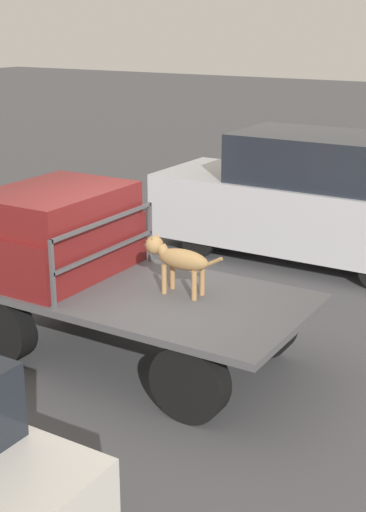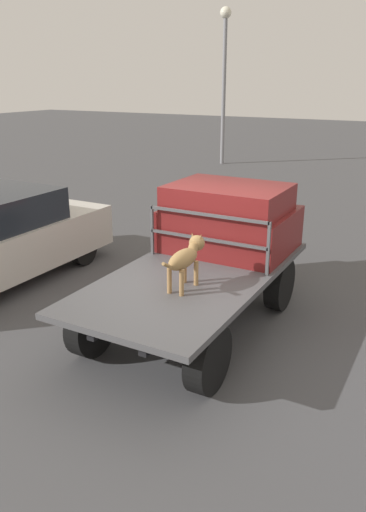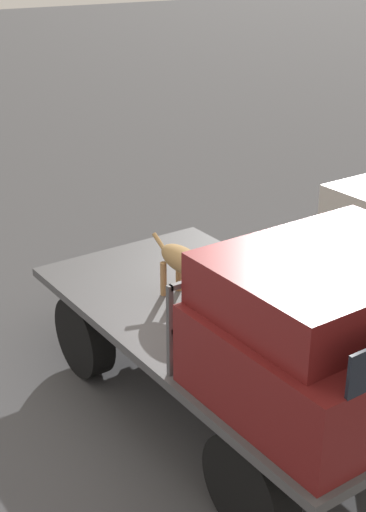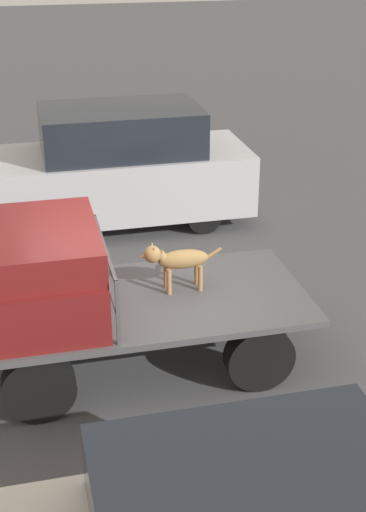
{
  "view_description": "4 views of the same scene",
  "coord_description": "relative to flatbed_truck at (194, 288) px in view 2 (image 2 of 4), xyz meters",
  "views": [
    {
      "loc": [
        -4.4,
        6.16,
        3.75
      ],
      "look_at": [
        -0.58,
        -0.14,
        1.31
      ],
      "focal_mm": 50.0,
      "sensor_mm": 36.0,
      "label": 1
    },
    {
      "loc": [
        -5.68,
        -2.96,
        3.38
      ],
      "look_at": [
        -0.58,
        -0.14,
        1.31
      ],
      "focal_mm": 35.0,
      "sensor_mm": 36.0,
      "label": 2
    },
    {
      "loc": [
        4.19,
        -3.44,
        3.89
      ],
      "look_at": [
        -0.58,
        -0.14,
        1.31
      ],
      "focal_mm": 50.0,
      "sensor_mm": 36.0,
      "label": 3
    },
    {
      "loc": [
        1.2,
        7.31,
        4.97
      ],
      "look_at": [
        -0.58,
        -0.14,
        1.31
      ],
      "focal_mm": 50.0,
      "sensor_mm": 36.0,
      "label": 4
    }
  ],
  "objects": [
    {
      "name": "truck_cab",
      "position": [
        1.17,
        0.0,
        0.73
      ],
      "size": [
        1.52,
        1.87,
        1.02
      ],
      "color": "maroon",
      "rests_on": "flatbed_truck"
    },
    {
      "name": "flatbed_truck",
      "position": [
        0.0,
        0.0,
        0.0
      ],
      "size": [
        4.02,
        1.99,
        0.86
      ],
      "color": "black",
      "rests_on": "ground"
    },
    {
      "name": "truck_headboard",
      "position": [
        0.37,
        0.0,
        0.74
      ],
      "size": [
        0.04,
        1.87,
        0.75
      ],
      "color": "#4C4C4F",
      "rests_on": "flatbed_truck"
    },
    {
      "name": "ground_plane",
      "position": [
        0.0,
        0.0,
        -0.62
      ],
      "size": [
        80.0,
        80.0,
        0.0
      ],
      "primitive_type": "plane",
      "color": "#474749"
    },
    {
      "name": "light_pole_far",
      "position": [
        13.7,
        5.87,
        3.31
      ],
      "size": [
        0.44,
        0.44,
        6.02
      ],
      "color": "gray",
      "rests_on": "ground"
    },
    {
      "name": "dog",
      "position": [
        -0.49,
        -0.14,
        0.65
      ],
      "size": [
        1.01,
        0.23,
        0.65
      ],
      "rotation": [
        0.0,
        0.0,
        -0.21
      ],
      "color": "#9E7547",
      "rests_on": "flatbed_truck"
    }
  ]
}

